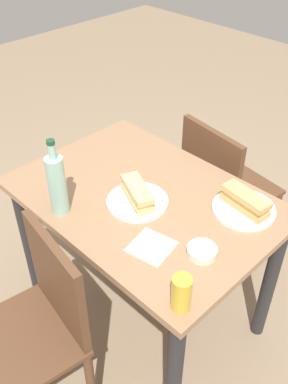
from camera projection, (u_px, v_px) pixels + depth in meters
The scene contains 14 objects.
ground_plane at pixel (144, 310), 2.20m from camera, with size 8.00×8.00×0.00m, color #8C755B.
dining_table at pixel (144, 220), 1.82m from camera, with size 1.06×0.74×0.75m.
chair_far at pixel (221, 186), 2.22m from camera, with size 0.45×0.45×0.85m.
chair_near at pixel (38, 323), 1.57m from camera, with size 0.46×0.46×0.85m.
plate_near at pixel (137, 202), 1.70m from camera, with size 0.24×0.24×0.01m, color white.
baguette_sandwich_near at pixel (137, 193), 1.67m from camera, with size 0.21×0.14×0.07m.
knife_near at pixel (149, 195), 1.72m from camera, with size 0.18×0.06×0.01m.
plate_far at pixel (244, 209), 1.66m from camera, with size 0.24×0.24×0.01m, color white.
baguette_sandwich_far at pixel (245, 201), 1.64m from camera, with size 0.20×0.09×0.07m.
knife_far at pixel (251, 200), 1.69m from camera, with size 0.18×0.02×0.01m.
water_bottle at pixel (57, 184), 1.59m from camera, with size 0.07×0.07×0.32m.
beer_glass at pixel (181, 293), 1.28m from camera, with size 0.06×0.06×0.12m, color gold.
olive_bowl at pixel (202, 251), 1.48m from camera, with size 0.10×0.10×0.03m, color silver.
paper_napkin at pixel (152, 247), 1.51m from camera, with size 0.14×0.14×0.00m, color white.
Camera 1 is at (0.97, -0.96, 1.83)m, focal length 40.42 mm.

